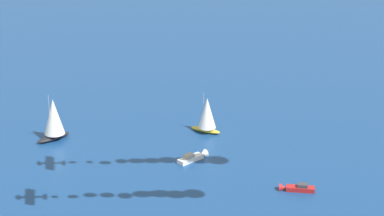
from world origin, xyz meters
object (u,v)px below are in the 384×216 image
at_px(motorboat_outer_ring_a, 295,188).
at_px(sailboat_mid_cluster, 207,115).
at_px(sailboat_far_stbd, 54,119).
at_px(motorboat_outer_ring_c, 194,157).

bearing_deg(motorboat_outer_ring_a, sailboat_mid_cluster, 44.00).
xyz_separation_m(sailboat_far_stbd, motorboat_outer_ring_c, (-3.55, -39.83, -5.23)).
height_order(sailboat_mid_cluster, motorboat_outer_ring_a, sailboat_mid_cluster).
height_order(sailboat_far_stbd, motorboat_outer_ring_a, sailboat_far_stbd).
bearing_deg(motorboat_outer_ring_c, sailboat_mid_cluster, 2.80).
bearing_deg(sailboat_far_stbd, motorboat_outer_ring_a, -102.16).
relative_size(sailboat_mid_cluster, motorboat_outer_ring_c, 1.31).
distance_m(sailboat_far_stbd, motorboat_outer_ring_a, 68.93).
distance_m(sailboat_far_stbd, motorboat_outer_ring_c, 40.33).
relative_size(sailboat_far_stbd, motorboat_outer_ring_c, 1.50).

